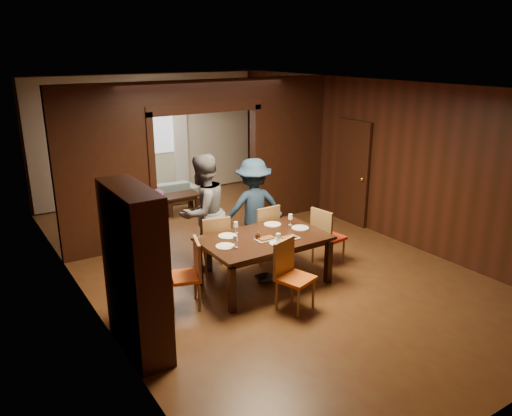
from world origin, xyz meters
TOP-DOWN VIEW (x-y plane):
  - floor at (0.00, 0.00)m, footprint 9.00×9.00m
  - ceiling at (0.00, 0.00)m, footprint 5.50×9.00m
  - room_walls at (0.00, 1.89)m, footprint 5.52×9.01m
  - person_purple at (-2.08, -0.94)m, footprint 0.42×0.64m
  - person_grey at (-0.82, 0.15)m, footprint 1.09×0.96m
  - person_navy at (0.13, 0.15)m, footprint 1.22×0.88m
  - sofa at (-0.13, 3.85)m, footprint 1.80×0.81m
  - serving_bowl at (-0.29, -0.84)m, footprint 0.30×0.30m
  - dining_table at (-0.35, -0.89)m, footprint 1.85×1.15m
  - coffee_table at (0.06, 3.00)m, footprint 0.80×0.50m
  - chair_left at (-1.67, -0.88)m, footprint 0.55×0.55m
  - chair_right at (0.98, -0.83)m, footprint 0.50×0.50m
  - chair_far_l at (-0.78, -0.10)m, footprint 0.53×0.53m
  - chair_far_r at (0.15, -0.07)m, footprint 0.45×0.45m
  - chair_near at (-0.41, -1.76)m, footprint 0.55×0.55m
  - hutch at (-2.53, -1.50)m, footprint 0.40×1.20m
  - door_right at (2.70, 0.50)m, footprint 0.06×0.90m
  - window_far at (0.00, 4.44)m, footprint 1.20×0.03m
  - curtain_left at (-0.75, 4.40)m, footprint 0.35×0.06m
  - curtain_right at (0.75, 4.40)m, footprint 0.35×0.06m
  - plate_left at (-1.01, -0.90)m, footprint 0.27×0.27m
  - plate_far_l at (-0.79, -0.57)m, footprint 0.27×0.27m
  - plate_far_r at (0.07, -0.51)m, footprint 0.27×0.27m
  - plate_right at (0.34, -0.88)m, footprint 0.27×0.27m
  - plate_near at (-0.31, -1.21)m, footprint 0.27×0.27m
  - platter_a at (-0.39, -1.00)m, footprint 0.30×0.20m
  - platter_b at (-0.08, -1.15)m, footprint 0.30×0.20m
  - wineglass_left at (-0.91, -1.01)m, footprint 0.08×0.08m
  - wineglass_far at (-0.61, -0.52)m, footprint 0.08×0.08m
  - wineglass_right at (0.30, -0.67)m, footprint 0.08×0.08m
  - tumbler at (-0.30, -1.19)m, footprint 0.07×0.07m
  - condiment_jar at (-0.47, -0.92)m, footprint 0.08×0.08m

SIDE VIEW (x-z plane):
  - floor at x=0.00m, z-range 0.00..0.00m
  - coffee_table at x=0.06m, z-range 0.00..0.40m
  - sofa at x=-0.13m, z-range 0.00..0.51m
  - dining_table at x=-0.35m, z-range 0.00..0.76m
  - chair_left at x=-1.67m, z-range 0.00..0.97m
  - chair_right at x=0.98m, z-range 0.00..0.97m
  - chair_far_l at x=-0.78m, z-range 0.00..0.97m
  - chair_far_r at x=0.15m, z-range 0.00..0.97m
  - chair_near at x=-0.41m, z-range 0.00..0.97m
  - plate_left at x=-1.01m, z-range 0.76..0.77m
  - plate_far_l at x=-0.79m, z-range 0.76..0.77m
  - plate_far_r at x=0.07m, z-range 0.76..0.77m
  - plate_right at x=0.34m, z-range 0.76..0.77m
  - plate_near at x=-0.31m, z-range 0.76..0.77m
  - platter_a at x=-0.39m, z-range 0.76..0.80m
  - platter_b at x=-0.08m, z-range 0.76..0.80m
  - serving_bowl at x=-0.29m, z-range 0.76..0.83m
  - condiment_jar at x=-0.47m, z-range 0.76..0.87m
  - tumbler at x=-0.30m, z-range 0.76..0.90m
  - wineglass_left at x=-0.91m, z-range 0.76..0.94m
  - wineglass_far at x=-0.61m, z-range 0.76..0.94m
  - wineglass_right at x=0.30m, z-range 0.76..0.94m
  - person_navy at x=0.13m, z-range 0.00..1.70m
  - person_purple at x=-2.08m, z-range 0.00..1.76m
  - person_grey at x=-0.82m, z-range 0.00..1.88m
  - hutch at x=-2.53m, z-range 0.00..2.00m
  - door_right at x=2.70m, z-range 0.00..2.10m
  - curtain_left at x=-0.75m, z-range 0.05..2.45m
  - curtain_right at x=0.75m, z-range 0.05..2.45m
  - room_walls at x=0.00m, z-range 0.06..2.96m
  - window_far at x=0.00m, z-range 1.05..2.35m
  - ceiling at x=0.00m, z-range 2.89..2.91m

